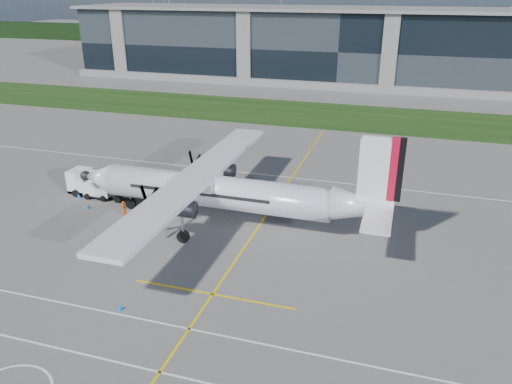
# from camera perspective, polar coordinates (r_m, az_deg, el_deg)

# --- Properties ---
(ground) EXTENTS (400.00, 400.00, 0.00)m
(ground) POSITION_cam_1_polar(r_m,az_deg,el_deg) (77.54, 5.71, 7.47)
(ground) COLOR #5B5957
(ground) RESTS_ON ground
(grass_strip) EXTENTS (400.00, 18.00, 0.04)m
(grass_strip) POSITION_cam_1_polar(r_m,az_deg,el_deg) (85.15, 6.83, 8.81)
(grass_strip) COLOR #16340E
(grass_strip) RESTS_ON ground
(terminal_building) EXTENTS (120.00, 20.00, 15.00)m
(terminal_building) POSITION_cam_1_polar(r_m,az_deg,el_deg) (115.06, 10.13, 16.01)
(terminal_building) COLOR black
(terminal_building) RESTS_ON ground
(tree_line) EXTENTS (400.00, 6.00, 6.00)m
(tree_line) POSITION_cam_1_polar(r_m,az_deg,el_deg) (174.87, 12.81, 16.51)
(tree_line) COLOR black
(tree_line) RESTS_ON ground
(yellow_taxiway_centerline) EXTENTS (0.20, 70.00, 0.01)m
(yellow_taxiway_centerline) POSITION_cam_1_polar(r_m,az_deg,el_deg) (49.28, 1.93, -1.53)
(yellow_taxiway_centerline) COLOR yellow
(yellow_taxiway_centerline) RESTS_ON ground
(white_lane_line) EXTENTS (90.00, 0.15, 0.01)m
(white_lane_line) POSITION_cam_1_polar(r_m,az_deg,el_deg) (31.63, -16.01, -18.09)
(white_lane_line) COLOR white
(white_lane_line) RESTS_ON ground
(turboprop_aircraft) EXTENTS (29.90, 31.01, 9.30)m
(turboprop_aircraft) POSITION_cam_1_polar(r_m,az_deg,el_deg) (44.14, -3.41, 2.00)
(turboprop_aircraft) COLOR silver
(turboprop_aircraft) RESTS_ON ground
(fuel_tanker_truck) EXTENTS (7.39, 2.40, 2.77)m
(fuel_tanker_truck) POSITION_cam_1_polar(r_m,az_deg,el_deg) (53.60, -17.67, 1.01)
(fuel_tanker_truck) COLOR white
(fuel_tanker_truck) RESTS_ON ground
(baggage_tug) EXTENTS (3.07, 1.84, 1.84)m
(baggage_tug) POSITION_cam_1_polar(r_m,az_deg,el_deg) (53.25, -17.49, 0.34)
(baggage_tug) COLOR white
(baggage_tug) RESTS_ON ground
(ground_crew_person) EXTENTS (0.63, 0.80, 1.79)m
(ground_crew_person) POSITION_cam_1_polar(r_m,az_deg,el_deg) (48.15, -14.82, -1.77)
(ground_crew_person) COLOR #F25907
(ground_crew_person) RESTS_ON ground
(safety_cone_nose_stbd) EXTENTS (0.36, 0.36, 0.50)m
(safety_cone_nose_stbd) POSITION_cam_1_polar(r_m,az_deg,el_deg) (52.95, -17.70, -0.60)
(safety_cone_nose_stbd) COLOR blue
(safety_cone_nose_stbd) RESTS_ON ground
(safety_cone_fwd) EXTENTS (0.36, 0.36, 0.50)m
(safety_cone_fwd) POSITION_cam_1_polar(r_m,az_deg,el_deg) (54.06, -19.61, -0.37)
(safety_cone_fwd) COLOR blue
(safety_cone_fwd) RESTS_ON ground
(safety_cone_portwing) EXTENTS (0.36, 0.36, 0.50)m
(safety_cone_portwing) POSITION_cam_1_polar(r_m,az_deg,el_deg) (35.46, -15.31, -12.51)
(safety_cone_portwing) COLOR blue
(safety_cone_portwing) RESTS_ON ground
(safety_cone_nose_port) EXTENTS (0.36, 0.36, 0.50)m
(safety_cone_nose_port) POSITION_cam_1_polar(r_m,az_deg,el_deg) (51.21, -18.65, -1.52)
(safety_cone_nose_port) COLOR blue
(safety_cone_nose_port) RESTS_ON ground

